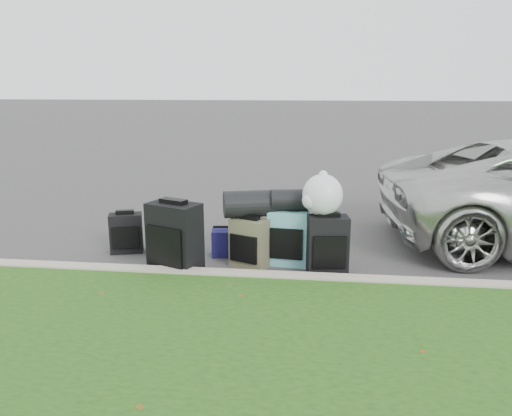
# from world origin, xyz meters

# --- Properties ---
(ground) EXTENTS (120.00, 120.00, 0.00)m
(ground) POSITION_xyz_m (0.00, 0.00, 0.00)
(ground) COLOR #383535
(ground) RESTS_ON ground
(curb) EXTENTS (120.00, 0.18, 0.15)m
(curb) POSITION_xyz_m (0.00, -1.00, 0.07)
(curb) COLOR #9E937F
(curb) RESTS_ON ground
(suitcase_small_black) EXTENTS (0.45, 0.33, 0.50)m
(suitcase_small_black) POSITION_xyz_m (-1.72, -0.09, 0.25)
(suitcase_small_black) COLOR black
(suitcase_small_black) RESTS_ON ground
(suitcase_large_black_left) EXTENTS (0.65, 0.53, 0.81)m
(suitcase_large_black_left) POSITION_xyz_m (-0.90, -0.74, 0.41)
(suitcase_large_black_left) COLOR black
(suitcase_large_black_left) RESTS_ON ground
(suitcase_olive) EXTENTS (0.49, 0.40, 0.57)m
(suitcase_olive) POSITION_xyz_m (-0.10, -0.43, 0.29)
(suitcase_olive) COLOR #474530
(suitcase_olive) RESTS_ON ground
(suitcase_teal) EXTENTS (0.49, 0.32, 0.66)m
(suitcase_teal) POSITION_xyz_m (0.34, -0.29, 0.33)
(suitcase_teal) COLOR teal
(suitcase_teal) RESTS_ON ground
(suitcase_large_black_right) EXTENTS (0.48, 0.33, 0.66)m
(suitcase_large_black_right) POSITION_xyz_m (0.79, -0.55, 0.33)
(suitcase_large_black_right) COLOR black
(suitcase_large_black_right) RESTS_ON ground
(tote_green) EXTENTS (0.32, 0.28, 0.31)m
(tote_green) POSITION_xyz_m (-1.32, -0.06, 0.16)
(tote_green) COLOR #1F771A
(tote_green) RESTS_ON ground
(tote_navy) EXTENTS (0.34, 0.28, 0.33)m
(tote_navy) POSITION_xyz_m (-0.46, -0.07, 0.16)
(tote_navy) COLOR #18164D
(tote_navy) RESTS_ON ground
(duffel_left) EXTENTS (0.64, 0.46, 0.31)m
(duffel_left) POSITION_xyz_m (-0.12, -0.33, 0.73)
(duffel_left) COLOR black
(duffel_left) RESTS_ON suitcase_olive
(duffel_right) EXTENTS (0.47, 0.31, 0.25)m
(duffel_right) POSITION_xyz_m (0.35, -0.29, 0.78)
(duffel_right) COLOR black
(duffel_right) RESTS_ON suitcase_teal
(trash_bag) EXTENTS (0.45, 0.45, 0.45)m
(trash_bag) POSITION_xyz_m (0.72, -0.48, 0.89)
(trash_bag) COLOR white
(trash_bag) RESTS_ON suitcase_large_black_right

